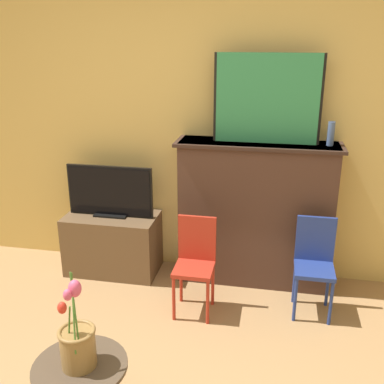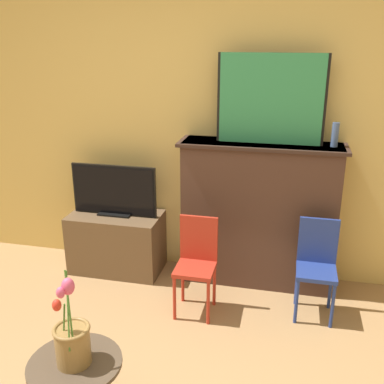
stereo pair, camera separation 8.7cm
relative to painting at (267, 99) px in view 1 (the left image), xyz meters
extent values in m
cube|color=#E0BC66|center=(-0.46, 0.18, -0.14)|extent=(8.00, 0.06, 2.70)
cube|color=#4C3328|center=(-0.05, -0.01, -0.91)|extent=(1.19, 0.31, 1.17)
cube|color=#35231C|center=(-0.05, -0.02, -0.34)|extent=(1.25, 0.35, 0.02)
cube|color=black|center=(0.00, 0.01, 0.00)|extent=(0.79, 0.02, 0.65)
cube|color=#338E56|center=(0.00, -0.01, 0.00)|extent=(0.75, 0.02, 0.65)
cylinder|color=#4C6699|center=(0.47, -0.01, -0.24)|extent=(0.05, 0.05, 0.18)
cube|color=brown|center=(-1.23, -0.08, -1.24)|extent=(0.77, 0.41, 0.51)
cube|color=black|center=(-1.23, -0.08, -0.98)|extent=(0.28, 0.12, 0.01)
cube|color=black|center=(-1.23, -0.07, -0.77)|extent=(0.72, 0.02, 0.43)
cube|color=black|center=(-1.23, -0.08, -0.77)|extent=(0.69, 0.02, 0.40)
cylinder|color=#B22D1E|center=(-0.56, -0.69, -1.32)|extent=(0.02, 0.02, 0.34)
cylinder|color=#B22D1E|center=(-0.31, -0.69, -1.32)|extent=(0.02, 0.02, 0.34)
cylinder|color=#B22D1E|center=(-0.56, -0.44, -1.32)|extent=(0.02, 0.02, 0.34)
cylinder|color=#B22D1E|center=(-0.31, -0.44, -1.32)|extent=(0.02, 0.02, 0.34)
cube|color=#B22D1E|center=(-0.44, -0.56, -1.14)|extent=(0.28, 0.28, 0.03)
cube|color=#B22D1E|center=(-0.44, -0.44, -0.95)|extent=(0.28, 0.02, 0.34)
cylinder|color=navy|center=(0.29, -0.53, -1.32)|extent=(0.02, 0.02, 0.34)
cylinder|color=navy|center=(0.53, -0.53, -1.32)|extent=(0.02, 0.02, 0.34)
cylinder|color=navy|center=(0.29, -0.29, -1.32)|extent=(0.02, 0.02, 0.34)
cylinder|color=navy|center=(0.53, -0.29, -1.32)|extent=(0.02, 0.02, 0.34)
cube|color=navy|center=(0.41, -0.41, -1.14)|extent=(0.28, 0.28, 0.03)
cube|color=navy|center=(0.41, -0.29, -0.95)|extent=(0.28, 0.02, 0.34)
cylinder|color=#4C3D2D|center=(-0.76, -1.75, -1.04)|extent=(0.45, 0.45, 0.02)
cylinder|color=olive|center=(-0.76, -1.75, -0.94)|extent=(0.16, 0.16, 0.19)
torus|color=olive|center=(-0.76, -1.75, -0.84)|extent=(0.18, 0.18, 0.02)
cylinder|color=#477A2D|center=(-0.78, -1.77, -0.81)|extent=(0.03, 0.02, 0.20)
ellipsoid|color=red|center=(-0.80, -1.78, -0.71)|extent=(0.04, 0.04, 0.06)
cylinder|color=#477A2D|center=(-0.74, -1.78, -0.72)|extent=(0.06, 0.08, 0.36)
ellipsoid|color=#E0517A|center=(-0.69, -1.85, -0.55)|extent=(0.06, 0.06, 0.08)
cylinder|color=#477A2D|center=(-0.75, -1.78, -0.73)|extent=(0.04, 0.11, 0.35)
ellipsoid|color=#E0517A|center=(-0.71, -1.89, -0.56)|extent=(0.04, 0.04, 0.05)
camera|label=1|loc=(0.09, -3.35, 0.44)|focal=42.00mm
camera|label=2|loc=(0.18, -3.33, 0.44)|focal=42.00mm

